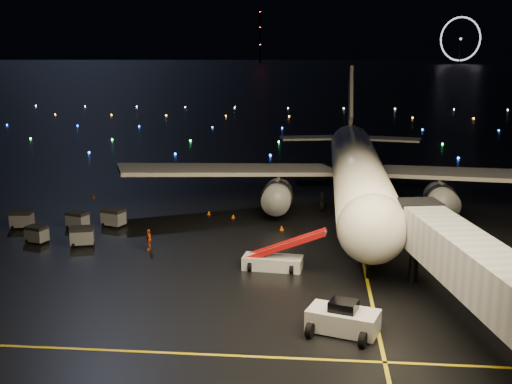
% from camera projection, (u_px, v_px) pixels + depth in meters
% --- Properties ---
extents(ground, '(2000.00, 2000.00, 0.00)m').
position_uv_depth(ground, '(301.00, 83.00, 339.31)').
color(ground, black).
rests_on(ground, ground).
extents(lane_centre, '(0.25, 80.00, 0.02)m').
position_uv_depth(lane_centre, '(358.00, 238.00, 61.35)').
color(lane_centre, gold).
rests_on(lane_centre, ground).
extents(lane_cross, '(60.00, 0.25, 0.02)m').
position_uv_depth(lane_cross, '(99.00, 350.00, 38.59)').
color(lane_cross, gold).
rests_on(lane_cross, ground).
extents(airliner, '(54.52, 51.86, 15.26)m').
position_uv_depth(airliner, '(357.00, 141.00, 71.77)').
color(airliner, silver).
rests_on(airliner, ground).
extents(pushback_tug, '(4.95, 3.60, 2.12)m').
position_uv_depth(pushback_tug, '(343.00, 317.00, 40.82)').
color(pushback_tug, silver).
rests_on(pushback_tug, ground).
extents(belt_loader, '(7.26, 2.71, 3.44)m').
position_uv_depth(belt_loader, '(273.00, 249.00, 52.41)').
color(belt_loader, silver).
rests_on(belt_loader, ground).
extents(crew_c, '(0.71, 1.21, 1.93)m').
position_uv_depth(crew_c, '(149.00, 240.00, 57.56)').
color(crew_c, '#DF5617').
rests_on(crew_c, ground).
extents(safety_cone_0, '(0.58, 0.58, 0.53)m').
position_uv_depth(safety_cone_0, '(282.00, 228.00, 63.93)').
color(safety_cone_0, '#EA590F').
rests_on(safety_cone_0, ground).
extents(safety_cone_1, '(0.49, 0.49, 0.45)m').
position_uv_depth(safety_cone_1, '(233.00, 216.00, 68.58)').
color(safety_cone_1, '#EA590F').
rests_on(safety_cone_1, ground).
extents(safety_cone_2, '(0.43, 0.43, 0.44)m').
position_uv_depth(safety_cone_2, '(209.00, 213.00, 69.96)').
color(safety_cone_2, '#EA590F').
rests_on(safety_cone_2, ground).
extents(safety_cone_3, '(0.48, 0.48, 0.50)m').
position_uv_depth(safety_cone_3, '(94.00, 196.00, 77.72)').
color(safety_cone_3, '#EA590F').
rests_on(safety_cone_3, ground).
extents(ferris_wheel, '(49.33, 16.80, 52.00)m').
position_uv_depth(ferris_wheel, '(461.00, 41.00, 726.34)').
color(ferris_wheel, black).
rests_on(ferris_wheel, ground).
extents(radio_mast, '(1.80, 1.80, 64.00)m').
position_uv_depth(radio_mast, '(260.00, 36.00, 765.16)').
color(radio_mast, black).
rests_on(radio_mast, ground).
extents(taxiway_lights, '(164.00, 92.00, 0.36)m').
position_uv_depth(taxiway_lights, '(282.00, 125.00, 150.80)').
color(taxiway_lights, black).
rests_on(taxiway_lights, ground).
extents(baggage_cart_0, '(2.49, 2.08, 1.81)m').
position_uv_depth(baggage_cart_0, '(113.00, 218.00, 65.24)').
color(baggage_cart_0, gray).
rests_on(baggage_cart_0, ground).
extents(baggage_cart_1, '(2.32, 1.95, 1.69)m').
position_uv_depth(baggage_cart_1, '(78.00, 220.00, 64.48)').
color(baggage_cart_1, gray).
rests_on(baggage_cart_1, ground).
extents(baggage_cart_2, '(2.39, 1.96, 1.76)m').
position_uv_depth(baggage_cart_2, '(82.00, 236.00, 58.88)').
color(baggage_cart_2, gray).
rests_on(baggage_cart_2, ground).
extents(baggage_cart_3, '(2.25, 1.71, 1.77)m').
position_uv_depth(baggage_cart_3, '(22.00, 220.00, 64.59)').
color(baggage_cart_3, gray).
rests_on(baggage_cart_3, ground).
extents(baggage_cart_4, '(2.19, 1.84, 1.59)m').
position_uv_depth(baggage_cart_4, '(37.00, 234.00, 59.76)').
color(baggage_cart_4, gray).
rests_on(baggage_cart_4, ground).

